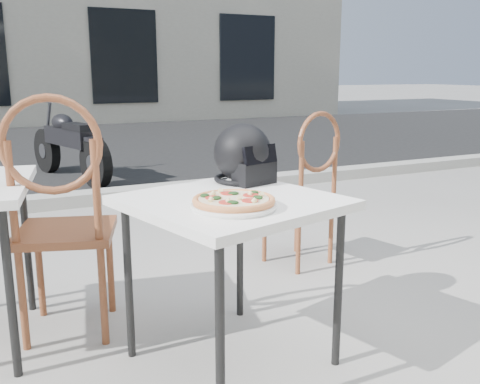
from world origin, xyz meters
name	(u,v)px	position (x,y,z in m)	size (l,w,h in m)	color
ground	(320,316)	(0.00, 0.00, 0.00)	(80.00, 80.00, 0.00)	gray
street_asphalt	(85,148)	(0.00, 7.00, 0.00)	(30.00, 8.00, 0.00)	black
curb	(154,192)	(0.00, 3.00, 0.06)	(30.00, 0.25, 0.12)	#AAA89F
cafe_table_main	(232,213)	(-0.59, -0.19, 0.67)	(0.95, 0.95, 0.74)	white
plate	(234,206)	(-0.66, -0.35, 0.75)	(0.39, 0.39, 0.02)	white
pizza	(234,200)	(-0.66, -0.35, 0.77)	(0.34, 0.34, 0.04)	#E18E52
helmet	(244,156)	(-0.40, 0.09, 0.86)	(0.33, 0.34, 0.28)	black
cafe_chair_main	(307,181)	(0.34, 0.69, 0.56)	(0.47, 0.47, 1.02)	brown
cafe_chair_side	(61,207)	(-1.21, 0.34, 0.65)	(0.56, 0.56, 1.16)	brown
motorcycle	(69,146)	(-0.62, 4.34, 0.40)	(0.68, 1.79, 0.91)	black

